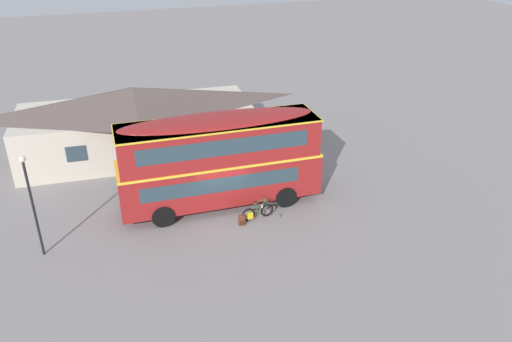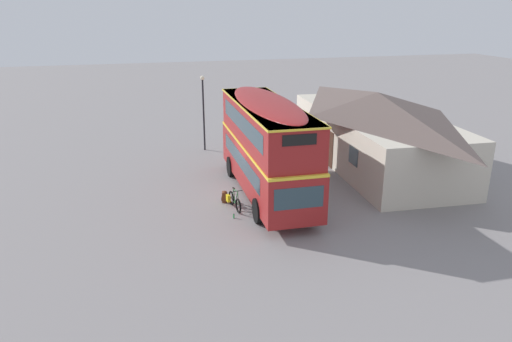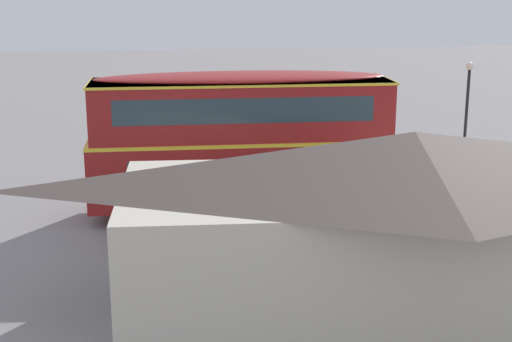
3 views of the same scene
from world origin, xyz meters
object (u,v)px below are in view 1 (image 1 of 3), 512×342
at_px(touring_bicycle, 257,212).
at_px(backpack_on_ground, 242,220).
at_px(street_lamp, 31,196).
at_px(double_decker_bus, 220,158).
at_px(water_bottle_green_metal, 279,216).

relative_size(touring_bicycle, backpack_on_ground, 3.03).
bearing_deg(street_lamp, backpack_on_ground, -3.15).
bearing_deg(backpack_on_ground, double_decker_bus, 101.43).
xyz_separation_m(double_decker_bus, water_bottle_green_metal, (2.39, -2.17, -2.54)).
distance_m(backpack_on_ground, street_lamp, 9.37).
bearing_deg(backpack_on_ground, water_bottle_green_metal, 0.95).
relative_size(touring_bicycle, street_lamp, 0.35).
xyz_separation_m(touring_bicycle, street_lamp, (-9.83, 0.22, 2.58)).
xyz_separation_m(touring_bicycle, water_bottle_green_metal, (1.09, -0.25, -0.27)).
relative_size(double_decker_bus, backpack_on_ground, 18.09).
xyz_separation_m(backpack_on_ground, street_lamp, (-8.97, 0.49, 2.66)).
distance_m(backpack_on_ground, water_bottle_green_metal, 1.95).
bearing_deg(backpack_on_ground, street_lamp, 176.85).
distance_m(touring_bicycle, backpack_on_ground, 0.90).
bearing_deg(street_lamp, double_decker_bus, 11.33).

